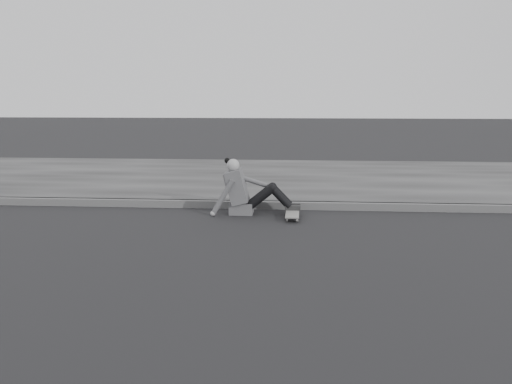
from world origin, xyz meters
TOP-DOWN VIEW (x-y plane):
  - ground at (0.00, 0.00)m, footprint 80.00×80.00m
  - curb at (0.00, 2.58)m, footprint 24.00×0.16m
  - sidewalk at (0.00, 5.60)m, footprint 24.00×6.00m
  - skateboard at (-1.80, 1.90)m, footprint 0.20×0.78m
  - seated_woman at (-2.53, 2.14)m, footprint 1.38×0.46m

SIDE VIEW (x-z plane):
  - ground at x=0.00m, z-range 0.00..0.00m
  - curb at x=0.00m, z-range 0.00..0.12m
  - sidewalk at x=0.00m, z-range 0.00..0.12m
  - skateboard at x=-1.80m, z-range 0.03..0.12m
  - seated_woman at x=-2.53m, z-range -0.08..0.80m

